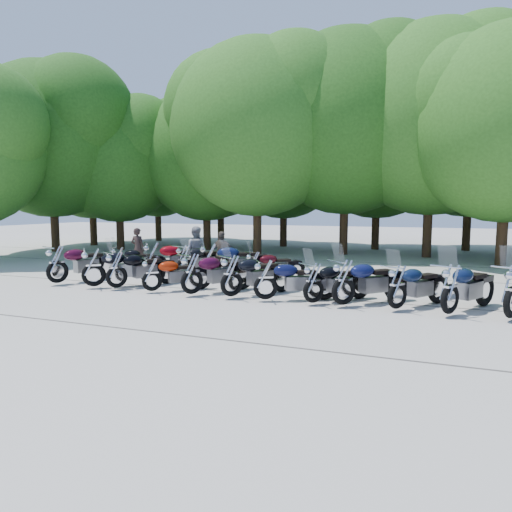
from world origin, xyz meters
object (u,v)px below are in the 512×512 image
(rider_1, at_px, (195,250))
(motorcycle_10, at_px, (450,287))
(motorcycle_15, at_px, (210,260))
(motorcycle_16, at_px, (254,265))
(motorcycle_7, at_px, (314,281))
(motorcycle_11, at_px, (512,290))
(rider_0, at_px, (138,248))
(motorcycle_4, at_px, (192,272))
(motorcycle_9, at_px, (397,285))
(motorcycle_12, at_px, (119,259))
(rider_2, at_px, (222,254))
(motorcycle_14, at_px, (184,260))
(motorcycle_1, at_px, (93,266))
(motorcycle_2, at_px, (116,268))
(motorcycle_5, at_px, (232,274))
(motorcycle_0, at_px, (57,263))
(motorcycle_3, at_px, (152,273))
(motorcycle_13, at_px, (153,257))
(motorcycle_6, at_px, (266,278))
(motorcycle_8, at_px, (344,280))

(rider_1, bearing_deg, motorcycle_10, 141.62)
(motorcycle_15, height_order, motorcycle_16, motorcycle_15)
(motorcycle_7, height_order, motorcycle_11, motorcycle_11)
(rider_0, bearing_deg, motorcycle_7, 152.41)
(motorcycle_4, height_order, motorcycle_10, motorcycle_10)
(motorcycle_9, xyz_separation_m, motorcycle_16, (-4.69, 2.64, -0.05))
(motorcycle_12, xyz_separation_m, rider_2, (3.80, 0.88, 0.24))
(motorcycle_7, distance_m, motorcycle_14, 5.74)
(motorcycle_11, height_order, rider_2, rider_2)
(motorcycle_12, height_order, motorcycle_14, motorcycle_14)
(motorcycle_12, distance_m, motorcycle_16, 5.38)
(motorcycle_15, bearing_deg, motorcycle_4, 162.46)
(motorcycle_1, xyz_separation_m, motorcycle_10, (10.09, -0.04, -0.01))
(motorcycle_2, distance_m, motorcycle_5, 3.79)
(motorcycle_0, bearing_deg, motorcycle_10, -159.55)
(motorcycle_7, relative_size, motorcycle_14, 0.92)
(motorcycle_12, bearing_deg, motorcycle_15, -116.07)
(motorcycle_3, height_order, motorcycle_15, motorcycle_15)
(motorcycle_0, bearing_deg, motorcycle_9, -158.81)
(motorcycle_12, bearing_deg, motorcycle_14, -116.44)
(motorcycle_7, xyz_separation_m, motorcycle_10, (3.22, -0.11, 0.07))
(motorcycle_10, distance_m, motorcycle_13, 10.02)
(motorcycle_9, xyz_separation_m, rider_0, (-10.33, 4.21, 0.19))
(motorcycle_9, bearing_deg, motorcycle_14, 16.88)
(motorcycle_0, bearing_deg, motorcycle_16, -134.09)
(motorcycle_2, height_order, motorcycle_9, motorcycle_2)
(motorcycle_7, distance_m, rider_2, 5.52)
(motorcycle_1, height_order, motorcycle_2, motorcycle_1)
(motorcycle_9, bearing_deg, motorcycle_4, 36.95)
(motorcycle_3, xyz_separation_m, motorcycle_13, (-1.64, 2.59, 0.12))
(motorcycle_6, height_order, motorcycle_16, motorcycle_6)
(motorcycle_9, relative_size, motorcycle_13, 0.90)
(motorcycle_0, height_order, motorcycle_8, motorcycle_0)
(motorcycle_2, xyz_separation_m, motorcycle_16, (3.45, 2.67, -0.08))
(motorcycle_11, bearing_deg, motorcycle_16, 6.91)
(motorcycle_1, relative_size, motorcycle_8, 1.03)
(motorcycle_3, bearing_deg, motorcycle_1, 46.21)
(motorcycle_0, relative_size, motorcycle_14, 1.06)
(motorcycle_7, bearing_deg, motorcycle_3, 40.25)
(motorcycle_12, bearing_deg, motorcycle_8, -129.75)
(rider_1, bearing_deg, rider_2, 153.86)
(motorcycle_5, bearing_deg, motorcycle_12, 10.75)
(motorcycle_9, distance_m, rider_0, 11.16)
(motorcycle_10, height_order, motorcycle_14, motorcycle_10)
(motorcycle_3, distance_m, rider_1, 3.94)
(motorcycle_6, bearing_deg, rider_1, 18.56)
(motorcycle_13, xyz_separation_m, rider_0, (-1.84, 1.70, 0.12))
(motorcycle_3, distance_m, motorcycle_15, 2.60)
(motorcycle_4, relative_size, motorcycle_13, 0.97)
(motorcycle_4, height_order, motorcycle_15, motorcycle_15)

